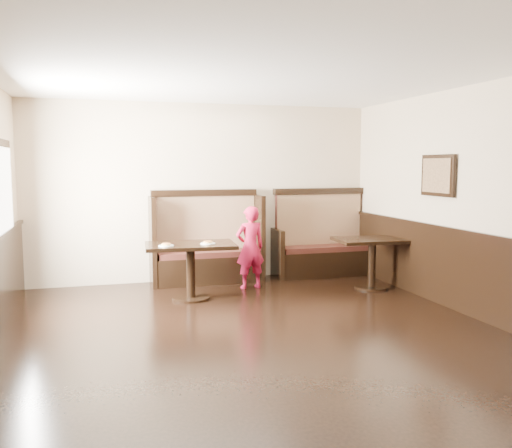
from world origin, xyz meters
name	(u,v)px	position (x,y,z in m)	size (l,w,h in m)	color
ground	(270,349)	(0.00, 0.00, 0.00)	(7.00, 7.00, 0.00)	black
room_shell	(234,280)	(-0.30, 0.28, 0.67)	(7.00, 7.00, 7.00)	#C8B191
booth_main	(206,249)	(0.00, 3.30, 0.53)	(1.75, 0.72, 1.45)	black
booth_neighbor	(321,246)	(1.95, 3.29, 0.48)	(1.65, 0.72, 1.45)	black
table_main	(191,257)	(-0.42, 2.25, 0.59)	(1.26, 0.84, 0.77)	black
table_neighbor	(372,251)	(2.29, 2.16, 0.56)	(1.13, 0.79, 0.75)	black
child	(250,247)	(0.54, 2.67, 0.62)	(0.45, 0.29, 1.23)	#BB143A
pizza_plate_left	(166,245)	(-0.77, 2.12, 0.78)	(0.20, 0.20, 0.04)	white
pizza_plate_right	(208,243)	(-0.20, 2.17, 0.78)	(0.21, 0.21, 0.04)	white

